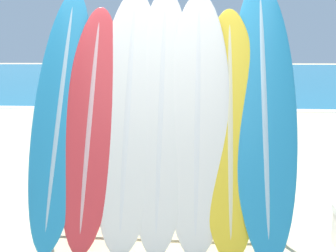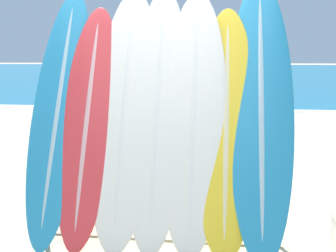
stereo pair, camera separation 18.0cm
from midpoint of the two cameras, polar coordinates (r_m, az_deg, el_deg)
ocean_water at (r=40.92m, az=4.17°, el=7.95°), size 120.00×60.00×0.01m
surfboard_rack at (r=3.44m, az=-2.65°, el=-9.01°), size 2.11×0.04×0.84m
surfboard_slot_0 at (r=3.61m, az=-16.68°, el=2.14°), size 0.49×1.15×2.22m
surfboard_slot_1 at (r=3.48m, az=-12.58°, el=0.68°), size 0.49×1.02×2.05m
surfboard_slot_2 at (r=3.42m, az=-7.31°, el=1.98°), size 0.58×1.07×2.21m
surfboard_slot_3 at (r=3.37m, az=-2.54°, el=1.99°), size 0.52×1.05×2.21m
surfboard_slot_4 at (r=3.34m, az=2.75°, el=1.51°), size 0.56×0.99×2.17m
surfboard_slot_5 at (r=3.33m, az=7.47°, el=0.15°), size 0.52×0.99×2.02m
surfboard_slot_6 at (r=3.41m, az=12.27°, el=2.63°), size 0.54×1.22×2.30m
person_near_water at (r=6.44m, az=-16.24°, el=3.82°), size 0.28×0.24×1.68m
person_mid_beach at (r=5.38m, az=-4.28°, el=2.86°), size 0.28×0.22×1.65m
person_far_right at (r=7.78m, az=-12.81°, el=5.03°), size 0.25×0.29×1.69m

